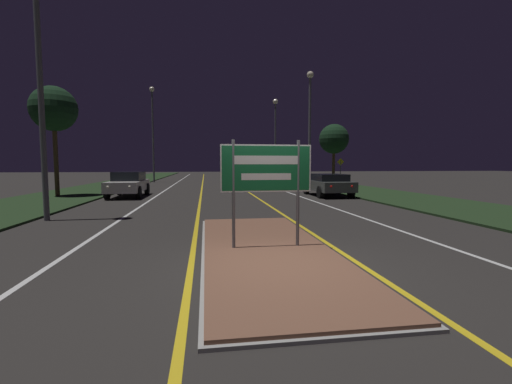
% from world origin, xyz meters
% --- Properties ---
extents(ground_plane, '(160.00, 160.00, 0.00)m').
position_xyz_m(ground_plane, '(0.00, 0.00, 0.00)').
color(ground_plane, '#282623').
extents(median_island, '(2.79, 7.85, 0.10)m').
position_xyz_m(median_island, '(0.00, 1.23, 0.04)').
color(median_island, '#999993').
rests_on(median_island, ground_plane).
extents(verge_left, '(5.00, 100.00, 0.08)m').
position_xyz_m(verge_left, '(-9.50, 20.00, 0.04)').
color(verge_left, '#1E3319').
rests_on(verge_left, ground_plane).
extents(verge_right, '(5.00, 100.00, 0.08)m').
position_xyz_m(verge_right, '(9.50, 20.00, 0.04)').
color(verge_right, '#1E3319').
rests_on(verge_right, ground_plane).
extents(centre_line_yellow_left, '(0.12, 70.00, 0.01)m').
position_xyz_m(centre_line_yellow_left, '(-1.58, 25.00, 0.00)').
color(centre_line_yellow_left, gold).
rests_on(centre_line_yellow_left, ground_plane).
extents(centre_line_yellow_right, '(0.12, 70.00, 0.01)m').
position_xyz_m(centre_line_yellow_right, '(1.58, 25.00, 0.00)').
color(centre_line_yellow_right, gold).
rests_on(centre_line_yellow_right, ground_plane).
extents(lane_line_white_left, '(0.12, 70.00, 0.01)m').
position_xyz_m(lane_line_white_left, '(-4.20, 25.00, 0.00)').
color(lane_line_white_left, silver).
rests_on(lane_line_white_left, ground_plane).
extents(lane_line_white_right, '(0.12, 70.00, 0.01)m').
position_xyz_m(lane_line_white_right, '(4.20, 25.00, 0.00)').
color(lane_line_white_right, silver).
rests_on(lane_line_white_right, ground_plane).
extents(edge_line_white_left, '(0.10, 70.00, 0.01)m').
position_xyz_m(edge_line_white_left, '(-7.20, 25.00, 0.00)').
color(edge_line_white_left, silver).
rests_on(edge_line_white_left, ground_plane).
extents(edge_line_white_right, '(0.10, 70.00, 0.01)m').
position_xyz_m(edge_line_white_right, '(7.20, 25.00, 0.00)').
color(edge_line_white_right, silver).
rests_on(edge_line_white_right, ground_plane).
extents(highway_sign, '(1.97, 0.07, 2.32)m').
position_xyz_m(highway_sign, '(0.00, 1.22, 1.71)').
color(highway_sign, '#56565B').
rests_on(highway_sign, median_island).
extents(streetlight_left_far, '(0.51, 0.51, 9.84)m').
position_xyz_m(streetlight_left_far, '(-6.64, 31.00, 6.21)').
color(streetlight_left_far, '#56565B').
rests_on(streetlight_left_far, ground_plane).
extents(streetlight_right_near, '(0.49, 0.49, 8.50)m').
position_xyz_m(streetlight_right_near, '(6.18, 18.06, 5.37)').
color(streetlight_right_near, '#56565B').
rests_on(streetlight_right_near, ground_plane).
extents(streetlight_right_far, '(0.56, 0.56, 9.26)m').
position_xyz_m(streetlight_right_far, '(6.67, 32.67, 6.18)').
color(streetlight_right_far, '#56565B').
rests_on(streetlight_right_far, ground_plane).
extents(car_receding_0, '(2.03, 4.37, 1.32)m').
position_xyz_m(car_receding_0, '(5.93, 13.46, 0.72)').
color(car_receding_0, '#4C514C').
rests_on(car_receding_0, ground_plane).
extents(car_receding_1, '(1.92, 4.20, 1.39)m').
position_xyz_m(car_receding_1, '(2.71, 22.99, 0.75)').
color(car_receding_1, '#B7B7BC').
rests_on(car_receding_1, ground_plane).
extents(car_receding_2, '(1.96, 4.56, 1.46)m').
position_xyz_m(car_receding_2, '(2.78, 33.80, 0.79)').
color(car_receding_2, navy).
rests_on(car_receding_2, ground_plane).
extents(car_receding_3, '(1.91, 4.71, 1.48)m').
position_xyz_m(car_receding_3, '(5.77, 45.84, 0.78)').
color(car_receding_3, silver).
rests_on(car_receding_3, ground_plane).
extents(car_approaching_0, '(1.87, 4.47, 1.46)m').
position_xyz_m(car_approaching_0, '(-5.74, 14.74, 0.78)').
color(car_approaching_0, silver).
rests_on(car_approaching_0, ground_plane).
extents(warning_sign, '(0.60, 0.06, 2.31)m').
position_xyz_m(warning_sign, '(9.84, 21.13, 1.47)').
color(warning_sign, '#56565B').
rests_on(warning_sign, verge_right).
extents(roadside_palm_left, '(2.52, 2.52, 6.20)m').
position_xyz_m(roadside_palm_left, '(-9.74, 15.04, 4.98)').
color(roadside_palm_left, '#4C3823').
rests_on(roadside_palm_left, verge_left).
extents(roadside_palm_right, '(2.44, 2.44, 5.12)m').
position_xyz_m(roadside_palm_right, '(9.28, 21.26, 3.95)').
color(roadside_palm_right, '#4C3823').
rests_on(roadside_palm_right, verge_right).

